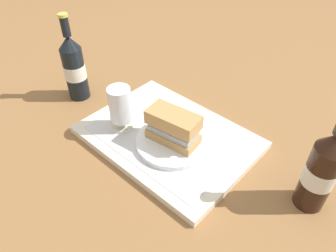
# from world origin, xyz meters

# --- Properties ---
(ground_plane) EXTENTS (3.00, 3.00, 0.00)m
(ground_plane) POSITION_xyz_m (0.00, 0.00, 0.00)
(ground_plane) COLOR olive
(tray) EXTENTS (0.44, 0.32, 0.02)m
(tray) POSITION_xyz_m (0.00, 0.00, 0.01)
(tray) COLOR beige
(tray) RESTS_ON ground_plane
(placemat) EXTENTS (0.38, 0.27, 0.00)m
(placemat) POSITION_xyz_m (0.00, 0.00, 0.02)
(placemat) COLOR silver
(placemat) RESTS_ON tray
(plate) EXTENTS (0.19, 0.19, 0.01)m
(plate) POSITION_xyz_m (-0.03, 0.02, 0.03)
(plate) COLOR white
(plate) RESTS_ON placemat
(sandwich) EXTENTS (0.14, 0.08, 0.08)m
(sandwich) POSITION_xyz_m (-0.03, 0.02, 0.08)
(sandwich) COLOR tan
(sandwich) RESTS_ON plate
(beer_glass) EXTENTS (0.06, 0.06, 0.12)m
(beer_glass) POSITION_xyz_m (0.11, 0.06, 0.09)
(beer_glass) COLOR silver
(beer_glass) RESTS_ON placemat
(beer_bottle) EXTENTS (0.07, 0.07, 0.27)m
(beer_bottle) POSITION_xyz_m (0.35, 0.04, 0.10)
(beer_bottle) COLOR black
(beer_bottle) RESTS_ON ground_plane
(second_bottle) EXTENTS (0.07, 0.07, 0.27)m
(second_bottle) POSITION_xyz_m (-0.36, -0.06, 0.10)
(second_bottle) COLOR black
(second_bottle) RESTS_ON ground_plane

